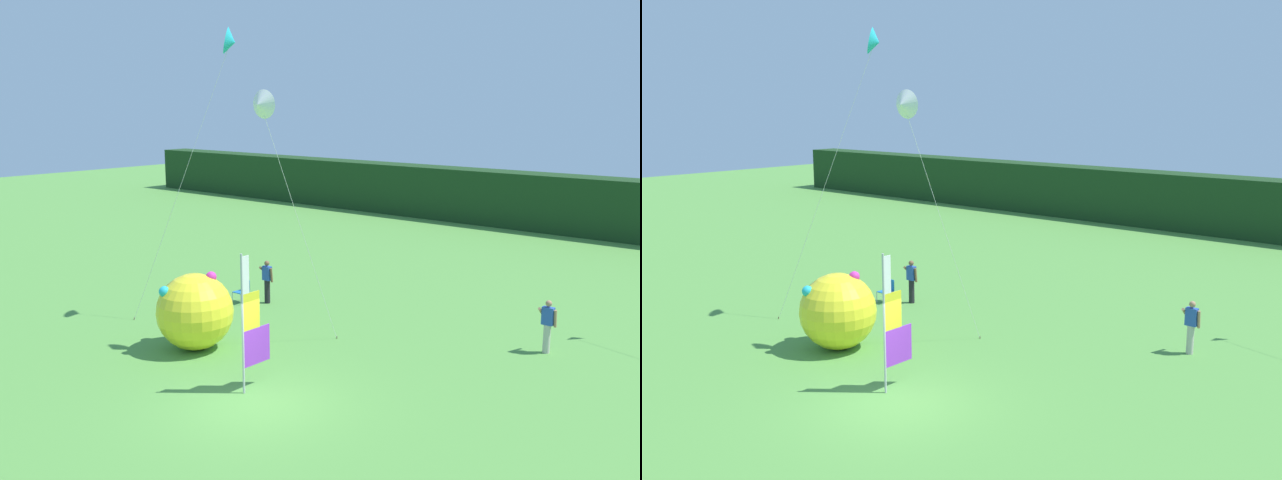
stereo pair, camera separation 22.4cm
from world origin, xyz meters
The scene contains 9 objects.
ground_plane centered at (0.00, 0.00, 0.00)m, with size 120.00×120.00×0.00m, color #518E3D.
distant_treeline centered at (0.00, 29.33, 1.70)m, with size 80.00×2.40×3.41m, color #193819.
banner_flag centered at (-0.77, 0.59, 1.84)m, with size 0.06×1.03×3.84m.
person_near_banner centered at (-6.42, 6.97, 0.90)m, with size 0.55×0.48×1.69m.
person_mid_field centered at (4.15, 8.58, 0.90)m, with size 0.55×0.48×1.69m.
inflatable_balloon centered at (-4.50, 1.77, 1.22)m, with size 2.43×2.43×2.48m.
folding_chair centered at (-7.23, 6.44, 0.51)m, with size 0.51×0.51×0.89m.
kite_white_delta_1 centered at (-2.78, 3.11, 7.61)m, with size 1.55×2.51×8.07m.
kite_cyan_delta_2 centered at (-6.20, 5.12, 9.70)m, with size 2.88×3.33×10.21m.
Camera 2 is at (12.65, -12.06, 7.73)m, focal length 40.16 mm.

